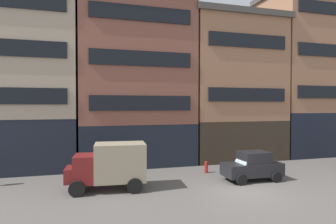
{
  "coord_description": "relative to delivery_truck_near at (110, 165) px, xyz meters",
  "views": [
    {
      "loc": [
        -8.19,
        -13.85,
        4.77
      ],
      "look_at": [
        -3.74,
        1.97,
        4.38
      ],
      "focal_mm": 30.37,
      "sensor_mm": 36.0,
      "label": 1
    }
  ],
  "objects": [
    {
      "name": "building_far_right",
      "position": [
        19.32,
        7.52,
        6.5
      ],
      "size": [
        7.58,
        6.55,
        15.75
      ],
      "color": "black",
      "rests_on": "ground_plane"
    },
    {
      "name": "ground_plane",
      "position": [
        7.05,
        -2.33,
        -1.42
      ],
      "size": [
        120.0,
        120.0,
        0.0
      ],
      "primitive_type": "plane",
      "color": "#605B56"
    },
    {
      "name": "delivery_truck_near",
      "position": [
        0.0,
        0.0,
        0.0
      ],
      "size": [
        4.47,
        2.42,
        2.62
      ],
      "color": "maroon",
      "rests_on": "ground_plane"
    },
    {
      "name": "fire_hydrant_curbside",
      "position": [
        6.85,
        2.25,
        -1.0
      ],
      "size": [
        0.24,
        0.24,
        0.83
      ],
      "color": "maroon",
      "rests_on": "ground_plane"
    },
    {
      "name": "building_center_right",
      "position": [
        11.47,
        7.52,
        4.98
      ],
      "size": [
        8.83,
        6.55,
        12.74
      ],
      "color": "#33281E",
      "rests_on": "ground_plane"
    },
    {
      "name": "building_far_left",
      "position": [
        -5.36,
        7.52,
        5.49
      ],
      "size": [
        7.31,
        6.55,
        13.73
      ],
      "color": "black",
      "rests_on": "ground_plane"
    },
    {
      "name": "sedan_dark",
      "position": [
        8.86,
        -0.4,
        -0.51
      ],
      "size": [
        3.71,
        1.88,
        1.83
      ],
      "color": "black",
      "rests_on": "ground_plane"
    },
    {
      "name": "building_center_left",
      "position": [
        2.67,
        7.52,
        5.42
      ],
      "size": [
        9.46,
        6.55,
        13.61
      ],
      "color": "black",
      "rests_on": "ground_plane"
    }
  ]
}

